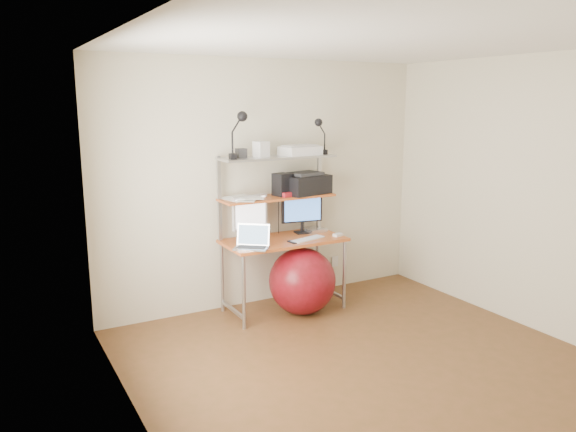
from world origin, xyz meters
name	(u,v)px	position (x,y,z in m)	size (l,w,h in m)	color
room	(375,213)	(0.00, 0.00, 1.25)	(3.60, 3.60, 3.60)	brown
computer_desk	(281,217)	(0.00, 1.50, 0.96)	(1.20, 0.60, 1.57)	#C05325
wall_outlet	(335,261)	(0.85, 1.79, 0.30)	(0.08, 0.01, 0.12)	silver
monitor_silver	(250,215)	(-0.31, 1.55, 1.00)	(0.42, 0.20, 0.48)	silver
monitor_black	(302,212)	(0.30, 1.59, 0.96)	(0.44, 0.15, 0.44)	black
laptop	(252,243)	(-0.42, 1.29, 0.79)	(0.40, 0.39, 0.27)	silver
keyboard	(308,239)	(0.20, 1.30, 0.75)	(0.39, 0.11, 0.01)	silver
mouse	(338,235)	(0.54, 1.28, 0.75)	(0.10, 0.06, 0.03)	silver
mac_mini	(314,230)	(0.43, 1.57, 0.76)	(0.21, 0.21, 0.04)	silver
phone	(293,242)	(0.01, 1.27, 0.74)	(0.07, 0.12, 0.01)	black
printer	(305,184)	(0.33, 1.57, 1.26)	(0.52, 0.40, 0.22)	black
nas_cube	(282,185)	(0.06, 1.58, 1.26)	(0.15, 0.15, 0.23)	black
red_box	(287,194)	(0.09, 1.52, 1.17)	(0.16, 0.11, 0.05)	#AE1B26
scanner	(300,150)	(0.25, 1.56, 1.60)	(0.41, 0.29, 0.10)	silver
box_white	(261,149)	(-0.18, 1.56, 1.63)	(0.13, 0.11, 0.15)	silver
box_grey	(241,153)	(-0.38, 1.59, 1.60)	(0.09, 0.09, 0.09)	#2D2D2F
clip_lamp_left	(240,124)	(-0.42, 1.50, 1.87)	(0.18, 0.10, 0.44)	black
clip_lamp_right	(320,128)	(0.46, 1.52, 1.81)	(0.14, 0.08, 0.36)	black
exercise_ball	(302,281)	(0.12, 1.27, 0.33)	(0.66, 0.66, 0.66)	maroon
paper_stack	(243,198)	(-0.37, 1.57, 1.16)	(0.40, 0.43, 0.02)	white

